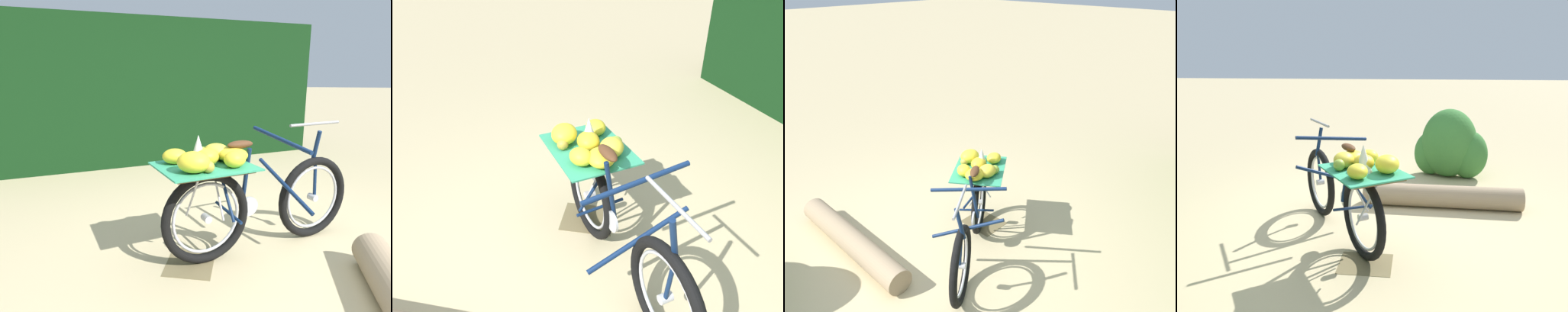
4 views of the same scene
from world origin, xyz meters
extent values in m
plane|color=#C6B284|center=(0.00, 0.00, 0.00)|extent=(60.00, 60.00, 0.00)
torus|color=black|center=(0.53, -0.24, 0.36)|extent=(0.47, 0.64, 0.73)
torus|color=#B7B7BC|center=(0.53, -0.24, 0.36)|extent=(0.34, 0.48, 0.57)
cylinder|color=#B7B7BC|center=(0.53, -0.24, 0.36)|extent=(0.10, 0.09, 0.06)
torus|color=black|center=(-0.06, 0.62, 0.36)|extent=(0.47, 0.64, 0.73)
torus|color=#B7B7BC|center=(-0.06, 0.62, 0.36)|extent=(0.34, 0.48, 0.57)
cylinder|color=#B7B7BC|center=(-0.06, 0.62, 0.36)|extent=(0.10, 0.09, 0.06)
cylinder|color=#0F2347|center=(0.35, 0.02, 0.53)|extent=(0.60, 0.42, 0.30)
cylinder|color=#0F2347|center=(0.31, 0.08, 0.92)|extent=(0.61, 0.43, 0.11)
cylinder|color=#0F2347|center=(0.13, 0.34, 0.64)|extent=(0.11, 0.09, 0.49)
cylinder|color=#0F2347|center=(0.05, 0.47, 0.38)|extent=(0.33, 0.23, 0.05)
cylinder|color=#0F2347|center=(0.02, 0.50, 0.59)|extent=(0.28, 0.20, 0.47)
cylinder|color=#0F2347|center=(0.54, -0.25, 0.52)|extent=(0.06, 0.05, 0.30)
cylinder|color=#0F2347|center=(0.53, -0.24, 0.81)|extent=(0.10, 0.08, 0.30)
cylinder|color=gray|center=(0.51, -0.21, 1.02)|extent=(0.31, 0.44, 0.02)
ellipsoid|color=#4C2D19|center=(0.10, 0.39, 0.91)|extent=(0.20, 0.23, 0.06)
cylinder|color=#B7B7BC|center=(0.15, 0.31, 0.40)|extent=(0.11, 0.14, 0.16)
cylinder|color=#B7B7BC|center=(-0.01, 0.54, 0.56)|extent=(0.18, 0.13, 0.39)
cylinder|color=#B7B7BC|center=(-0.12, 0.72, 0.56)|extent=(0.21, 0.15, 0.39)
cube|color=brown|center=(-0.07, 0.64, 0.76)|extent=(0.70, 0.74, 0.02)
cube|color=#33936B|center=(-0.07, 0.64, 0.78)|extent=(0.83, 0.87, 0.01)
ellipsoid|color=yellow|center=(0.10, 0.57, 0.85)|extent=(0.18, 0.21, 0.13)
ellipsoid|color=yellow|center=(-0.26, 0.69, 0.85)|extent=(0.21, 0.24, 0.15)
ellipsoid|color=gold|center=(-0.07, 0.63, 0.85)|extent=(0.22, 0.24, 0.13)
ellipsoid|color=yellow|center=(0.05, 0.44, 0.84)|extent=(0.21, 0.24, 0.11)
ellipsoid|color=yellow|center=(-0.09, 0.42, 0.84)|extent=(0.23, 0.22, 0.12)
ellipsoid|color=yellow|center=(-0.06, 0.86, 0.84)|extent=(0.21, 0.23, 0.11)
sphere|color=#B29333|center=(-0.25, 0.59, 0.82)|extent=(0.08, 0.08, 0.08)
sphere|color=#8CAD38|center=(0.12, 0.68, 0.83)|extent=(0.10, 0.10, 0.10)
sphere|color=#8CAD38|center=(-0.03, 0.65, 0.82)|extent=(0.08, 0.08, 0.08)
cone|color=white|center=(-0.08, 0.68, 0.89)|extent=(0.19, 0.19, 0.22)
cylinder|color=#9E8466|center=(-0.79, -0.60, 0.13)|extent=(1.79, 0.29, 0.26)
cube|color=olive|center=(-0.10, 0.74, 0.00)|extent=(0.44, 0.36, 0.01)
camera|label=1|loc=(-2.51, 0.33, 1.45)|focal=32.29mm
camera|label=2|loc=(0.34, -1.70, 2.22)|focal=34.91mm
camera|label=3|loc=(2.44, -2.04, 2.74)|focal=34.95mm
camera|label=4|loc=(-0.48, 3.51, 1.64)|focal=34.48mm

